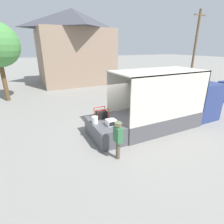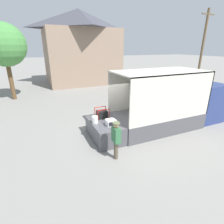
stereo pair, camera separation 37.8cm
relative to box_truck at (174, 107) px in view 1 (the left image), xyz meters
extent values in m
plane|color=gray|center=(-3.99, 0.00, -0.97)|extent=(160.00, 160.00, 0.00)
cube|color=navy|center=(1.95, 0.00, 0.21)|extent=(1.90, 2.29, 2.35)
cube|color=#4C4C51|center=(-1.49, 0.00, -0.51)|extent=(4.99, 2.49, 0.91)
cube|color=beige|center=(-1.49, 1.21, 1.12)|extent=(4.99, 0.06, 2.36)
cube|color=beige|center=(-1.49, -1.22, 1.12)|extent=(4.99, 0.06, 2.36)
cube|color=beige|center=(0.97, 0.00, 1.12)|extent=(0.06, 2.49, 2.36)
cube|color=beige|center=(-1.49, 0.00, 2.27)|extent=(4.99, 2.49, 0.06)
cylinder|color=silver|center=(-2.99, -0.10, 0.13)|extent=(0.30, 0.30, 0.37)
cube|color=olive|center=(-0.34, -0.15, 0.07)|extent=(0.44, 0.32, 0.25)
cube|color=#2D7F33|center=(-0.99, 0.52, 0.07)|extent=(0.44, 0.32, 0.26)
cube|color=#B2A893|center=(0.08, 0.61, 0.10)|extent=(0.44, 0.32, 0.32)
cube|color=#4C4C51|center=(-4.69, 0.00, -0.51)|extent=(1.39, 2.36, 0.91)
cube|color=white|center=(-4.57, -0.47, 0.08)|extent=(0.46, 0.41, 0.28)
cube|color=black|center=(-4.61, -0.68, 0.08)|extent=(0.29, 0.01, 0.19)
cube|color=black|center=(-4.63, 0.57, 0.14)|extent=(0.53, 0.43, 0.39)
cylinder|color=slate|center=(-4.42, 0.57, 0.16)|extent=(0.20, 0.23, 0.23)
cylinder|color=red|center=(-4.94, 0.32, 0.21)|extent=(0.04, 0.04, 0.55)
cylinder|color=red|center=(-4.31, 0.32, 0.21)|extent=(0.04, 0.04, 0.55)
cylinder|color=red|center=(-4.94, 0.82, 0.21)|extent=(0.04, 0.04, 0.55)
cylinder|color=red|center=(-4.31, 0.82, 0.21)|extent=(0.04, 0.04, 0.55)
cylinder|color=red|center=(-4.63, 0.32, 0.47)|extent=(0.62, 0.04, 0.04)
cylinder|color=red|center=(-4.63, 0.82, 0.47)|extent=(0.62, 0.04, 0.04)
cylinder|color=silver|center=(-5.19, 0.07, 0.12)|extent=(0.31, 0.31, 0.35)
cylinder|color=brown|center=(-4.93, -1.85, -0.56)|extent=(0.18, 0.18, 0.80)
cube|color=#336B42|center=(-4.93, -1.85, 0.16)|extent=(0.24, 0.44, 0.64)
sphere|color=tan|center=(-4.93, -1.85, 0.58)|extent=(0.22, 0.22, 0.22)
cylinder|color=#606B47|center=(-4.93, -1.85, 0.67)|extent=(0.30, 0.30, 0.06)
cube|color=black|center=(7.21, 1.94, -0.09)|extent=(1.96, 1.82, 0.12)
cube|color=gray|center=(-1.75, 15.84, 2.26)|extent=(8.55, 7.52, 6.46)
pyramid|color=#42424C|center=(-1.75, 15.84, 6.62)|extent=(8.98, 7.90, 2.26)
cylinder|color=brown|center=(10.88, 8.16, 3.24)|extent=(0.28, 0.28, 8.42)
cube|color=brown|center=(10.88, 8.16, 6.85)|extent=(1.80, 0.14, 0.12)
cylinder|color=brown|center=(-9.55, 9.99, 0.54)|extent=(0.36, 0.36, 3.02)
camera|label=1|loc=(-7.94, -7.35, 3.49)|focal=28.00mm
camera|label=2|loc=(-7.60, -7.51, 3.49)|focal=28.00mm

